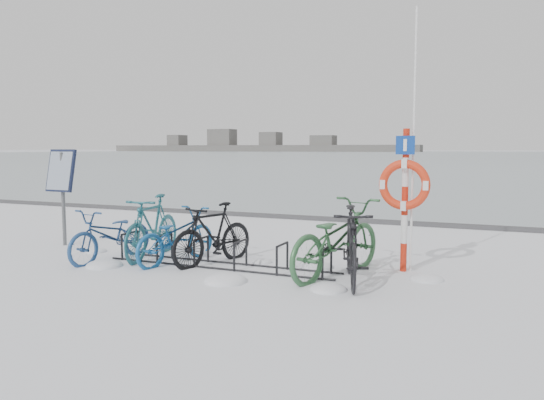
% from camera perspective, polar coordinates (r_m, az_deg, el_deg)
% --- Properties ---
extents(ground, '(900.00, 900.00, 0.00)m').
position_cam_1_polar(ground, '(8.72, -5.55, -7.13)').
color(ground, white).
rests_on(ground, ground).
extents(ice_sheet, '(400.00, 298.00, 0.02)m').
position_cam_1_polar(ice_sheet, '(162.53, 21.60, 4.55)').
color(ice_sheet, '#A7B6BC').
rests_on(ice_sheet, ground).
extents(quay_edge, '(400.00, 0.25, 0.10)m').
position_cam_1_polar(quay_edge, '(14.10, 5.97, -2.04)').
color(quay_edge, '#3F3F42').
rests_on(quay_edge, ground).
extents(bike_rack, '(4.00, 0.48, 0.46)m').
position_cam_1_polar(bike_rack, '(8.69, -5.56, -5.96)').
color(bike_rack, black).
rests_on(bike_rack, ground).
extents(info_board, '(0.64, 0.26, 1.89)m').
position_cam_1_polar(info_board, '(11.17, -21.72, 2.37)').
color(info_board, '#595B5E').
rests_on(info_board, ground).
extents(lifebuoy_station, '(0.78, 0.22, 4.03)m').
position_cam_1_polar(lifebuoy_station, '(8.36, 14.10, 1.55)').
color(lifebuoy_station, red).
rests_on(lifebuoy_station, ground).
extents(shoreline, '(180.00, 12.00, 9.50)m').
position_cam_1_polar(shoreline, '(295.71, -2.29, 5.78)').
color(shoreline, '#4E4E4E').
rests_on(shoreline, ground).
extents(bike_0, '(0.87, 1.86, 0.94)m').
position_cam_1_polar(bike_0, '(9.53, -16.88, -3.39)').
color(bike_0, navy).
rests_on(bike_0, ground).
extents(bike_1, '(0.78, 1.95, 1.14)m').
position_cam_1_polar(bike_1, '(9.57, -12.76, -2.65)').
color(bike_1, '#215F6B').
rests_on(bike_1, ground).
extents(bike_2, '(0.96, 1.89, 0.95)m').
position_cam_1_polar(bike_2, '(9.09, -10.28, -3.63)').
color(bike_2, '#185998').
rests_on(bike_2, ground).
extents(bike_3, '(1.01, 1.81, 1.05)m').
position_cam_1_polar(bike_3, '(8.88, -6.36, -3.47)').
color(bike_3, black).
rests_on(bike_3, ground).
extents(bike_4, '(1.43, 2.38, 1.18)m').
position_cam_1_polar(bike_4, '(8.07, 6.91, -3.92)').
color(bike_4, '#306038').
rests_on(bike_4, ground).
extents(bike_5, '(1.06, 1.94, 1.12)m').
position_cam_1_polar(bike_5, '(7.69, 8.53, -4.62)').
color(bike_5, black).
rests_on(bike_5, ground).
extents(snow_drifts, '(6.36, 2.05, 0.22)m').
position_cam_1_polar(snow_drifts, '(8.30, -3.76, -7.78)').
color(snow_drifts, white).
rests_on(snow_drifts, ground).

